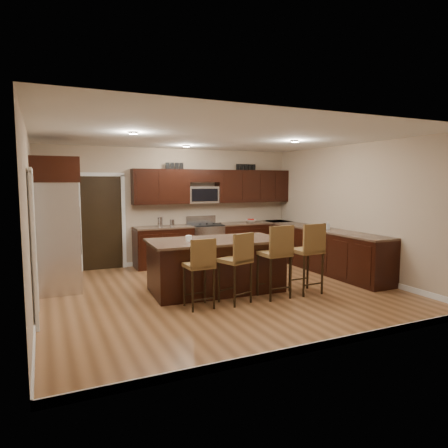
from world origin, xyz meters
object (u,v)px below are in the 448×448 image
stool_right (277,253)px  refrigerator (56,223)px  stool_left (200,265)px  range (205,243)px  stool_mid (238,260)px  stool_extra (309,250)px  island (216,267)px

stool_right → refrigerator: refrigerator is taller
stool_left → refrigerator: bearing=131.5°
range → stool_left: range is taller
range → stool_mid: stool_mid is taller
refrigerator → stool_mid: bearing=-38.7°
stool_mid → refrigerator: refrigerator is taller
stool_left → stool_extra: 2.00m
stool_left → stool_right: (1.35, -0.01, 0.09)m
range → stool_right: stool_right is taller
stool_left → stool_right: bearing=-2.0°
range → stool_mid: size_ratio=0.98×
stool_mid → stool_extra: bearing=-18.5°
stool_extra → stool_mid: bearing=177.3°
island → refrigerator: bearing=157.8°
range → stool_right: size_ratio=0.90×
island → refrigerator: refrigerator is taller
refrigerator → range: bearing=19.5°
range → stool_extra: stool_extra is taller
stool_left → stool_extra: (2.00, -0.01, 0.09)m
island → stool_mid: stool_mid is taller
range → stool_left: bearing=-113.1°
stool_right → stool_mid: bearing=177.0°
refrigerator → stool_extra: (3.92, -2.06, -0.44)m
island → stool_mid: (0.02, -0.84, 0.28)m
stool_left → island: bearing=52.1°
stool_left → stool_mid: stool_mid is taller
stool_right → stool_extra: same height
stool_mid → stool_extra: 1.36m
stool_left → stool_mid: (0.63, 0.00, 0.03)m
range → stool_left: size_ratio=1.02×
stool_right → refrigerator: size_ratio=0.52×
island → stool_mid: 0.89m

